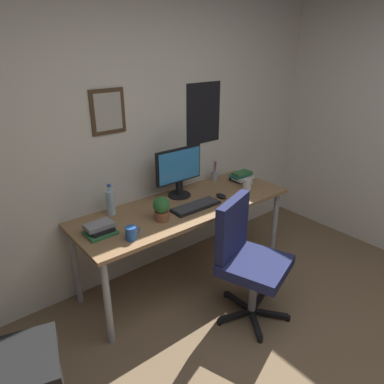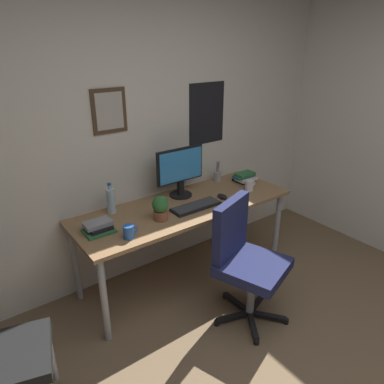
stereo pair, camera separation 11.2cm
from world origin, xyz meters
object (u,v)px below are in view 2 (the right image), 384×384
coffee_mug_near (250,185)px  pen_cup (218,176)px  computer_mouse (222,196)px  water_bottle (111,200)px  book_stack_right (99,227)px  keyboard (196,206)px  office_chair (244,256)px  potted_plant (160,207)px  book_stack_left (245,177)px  monitor (180,170)px  coffee_mug_far (129,232)px

coffee_mug_near → pen_cup: pen_cup is taller
computer_mouse → water_bottle: (-0.90, 0.32, 0.09)m
coffee_mug_near → book_stack_right: coffee_mug_near is taller
keyboard → pen_cup: pen_cup is taller
pen_cup → office_chair: bearing=-119.1°
office_chair → pen_cup: office_chair is taller
coffee_mug_near → potted_plant: 0.97m
potted_plant → book_stack_left: 1.10m
monitor → water_bottle: bearing=175.4°
keyboard → office_chair: bearing=-86.4°
coffee_mug_near → coffee_mug_far: (-1.29, -0.12, -0.00)m
computer_mouse → water_bottle: bearing=160.4°
pen_cup → book_stack_left: bearing=-41.4°
coffee_mug_near → pen_cup: bearing=102.9°
monitor → office_chair: bearing=-90.5°
pen_cup → book_stack_right: (-1.34, -0.26, -0.02)m
coffee_mug_far → potted_plant: bearing=17.7°
monitor → book_stack_right: (-0.85, -0.18, -0.20)m
keyboard → computer_mouse: bearing=2.7°
water_bottle → coffee_mug_near: water_bottle is taller
monitor → pen_cup: size_ratio=2.30×
potted_plant → pen_cup: bearing=22.6°
keyboard → coffee_mug_near: coffee_mug_near is taller
pen_cup → keyboard: bearing=-146.1°
office_chair → keyboard: office_chair is taller
computer_mouse → coffee_mug_near: 0.32m
computer_mouse → pen_cup: size_ratio=0.55×
office_chair → water_bottle: water_bottle is taller
book_stack_right → computer_mouse: bearing=-4.5°
computer_mouse → potted_plant: 0.65m
keyboard → monitor: bearing=81.6°
office_chair → monitor: monitor is taller
coffee_mug_near → book_stack_left: size_ratio=0.53×
monitor → keyboard: (-0.04, -0.28, -0.23)m
office_chair → book_stack_right: (-0.84, 0.65, 0.23)m
water_bottle → book_stack_right: 0.32m
water_bottle → book_stack_left: (1.33, -0.15, -0.06)m
potted_plant → book_stack_right: size_ratio=0.93×
computer_mouse → water_bottle: water_bottle is taller
water_bottle → potted_plant: 0.42m
coffee_mug_near → book_stack_right: 1.43m
monitor → coffee_mug_near: bearing=-25.4°
monitor → computer_mouse: 0.43m
computer_mouse → coffee_mug_near: coffee_mug_near is taller
coffee_mug_near → pen_cup: size_ratio=0.58×
book_stack_left → book_stack_right: size_ratio=1.04×
potted_plant → keyboard: bearing=0.8°
coffee_mug_far → book_stack_right: size_ratio=0.55×
coffee_mug_far → book_stack_right: coffee_mug_far is taller
keyboard → water_bottle: 0.69m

